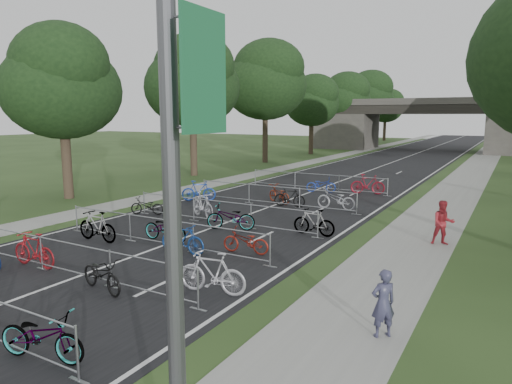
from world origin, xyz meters
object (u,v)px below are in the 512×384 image
overpass_bridge (426,125)px  pedestrian_b (443,223)px  lamppost (174,171)px  pedestrian_a (383,304)px

overpass_bridge → pedestrian_b: size_ratio=18.46×
lamppost → pedestrian_a: size_ratio=5.33×
overpass_bridge → pedestrian_a: bearing=-81.1°
pedestrian_a → pedestrian_b: (0.07, 8.38, 0.07)m
pedestrian_a → overpass_bridge: bearing=-124.0°
lamppost → pedestrian_b: lamppost is taller
lamppost → pedestrian_b: bearing=87.3°
overpass_bridge → pedestrian_b: overpass_bridge is taller
overpass_bridge → pedestrian_a: size_ratio=20.14×
pedestrian_b → pedestrian_a: bearing=-111.5°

